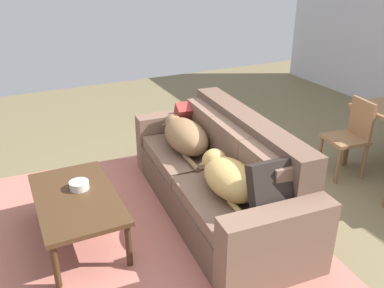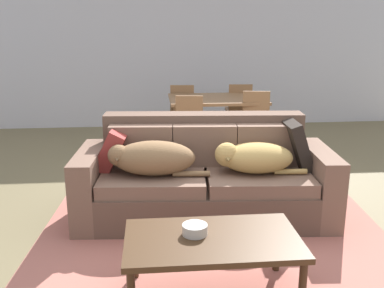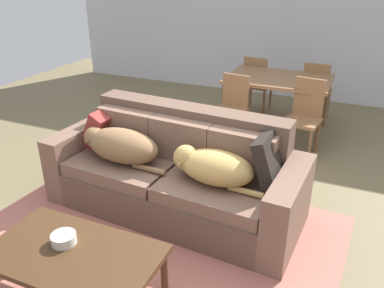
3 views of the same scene
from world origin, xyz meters
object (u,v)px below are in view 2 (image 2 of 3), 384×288
Objects in this scene: coffee_table at (212,244)px; dining_chair_near_right at (256,123)px; dining_table at (217,102)px; couch at (205,179)px; dog_on_left_cushion at (151,158)px; bowl_on_coffee_table at (195,229)px; dog_on_right_cushion at (253,157)px; throw_pillow_by_left_arm at (112,149)px; throw_pillow_by_right_arm at (296,144)px; dining_chair_far_right at (239,108)px; dining_chair_far_left at (182,109)px; dining_chair_near_left at (189,126)px.

dining_chair_near_right reaches higher than coffee_table.
dining_chair_near_right is (0.45, -0.55, -0.19)m from dining_table.
couch is 1.79× the size of dining_table.
dog_on_left_cushion is 1.19m from bowl_on_coffee_table.
throw_pillow_by_left_arm reaches higher than dog_on_right_cushion.
coffee_table is (-0.99, -1.34, -0.29)m from throw_pillow_by_right_arm.
dog_on_right_cushion is at bearing -90.67° from dining_table.
dining_table is 0.75m from dining_chair_far_right.
couch is 2.68× the size of dog_on_left_cushion.
dog_on_right_cushion is at bearing -12.60° from throw_pillow_by_left_arm.
dining_table is (0.95, 2.42, 0.07)m from dog_on_left_cushion.
dining_chair_near_right reaches higher than dog_on_left_cushion.
couch is 5.17× the size of throw_pillow_by_right_arm.
couch reaches higher than dining_chair_far_left.
dining_chair_far_right reaches higher than dog_on_right_cushion.
dining_chair_near_right is (0.91, 0.05, 0.01)m from dining_chair_near_left.
dog_on_right_cushion is 0.61× the size of dining_table.
throw_pillow_by_left_arm is 0.29× the size of dining_table.
dining_table is (0.03, 2.45, 0.08)m from dog_on_right_cushion.
dining_chair_near_left reaches higher than throw_pillow_by_left_arm.
dining_chair_near_right is at bearing 89.09° from throw_pillow_by_right_arm.
coffee_table is 6.80× the size of bowl_on_coffee_table.
dog_on_left_cushion is 1.93× the size of throw_pillow_by_right_arm.
dog_on_right_cushion is at bearing -19.06° from couch.
dog_on_right_cushion is 1.32m from throw_pillow_by_left_arm.
throw_pillow_by_left_arm reaches higher than dining_table.
dining_chair_far_left is at bearing 135.82° from dining_chair_near_right.
couch reaches higher than dining_table.
couch reaches higher than dining_chair_far_right.
bowl_on_coffee_table is at bearing -116.04° from dog_on_right_cushion.
bowl_on_coffee_table is (0.28, -1.15, -0.15)m from dog_on_left_cushion.
dining_chair_far_left is (0.11, 4.24, 0.09)m from coffee_table.
dining_chair_near_right is (1.13, 3.01, 0.02)m from bowl_on_coffee_table.
throw_pillow_by_right_arm reaches higher than dog_on_left_cushion.
dining_chair_near_right reaches higher than dining_table.
throw_pillow_by_left_arm is 2.92m from dining_chair_far_left.
throw_pillow_by_left_arm is 0.44× the size of dining_chair_far_left.
dining_chair_near_right is at bearing 57.02° from dog_on_left_cushion.
dining_chair_far_left is at bearing 106.83° from throw_pillow_by_right_arm.
coffee_table is at bearing 93.44° from dining_chair_far_left.
dining_table is at bearing 61.11° from dining_chair_near_left.
dining_chair_near_right is at bearing 42.35° from throw_pillow_by_left_arm.
throw_pillow_by_left_arm is at bearing 171.30° from dog_on_right_cushion.
throw_pillow_by_left_arm is at bearing 61.13° from dining_chair_far_right.
dining_table is at bearing 81.19° from coffee_table.
throw_pillow_by_right_arm is (1.74, -0.12, 0.03)m from throw_pillow_by_left_arm.
dining_chair_far_right is at bearing 74.89° from bowl_on_coffee_table.
dining_chair_far_right is at bearing -178.54° from dining_chair_far_left.
bowl_on_coffee_table is at bearing -85.93° from dining_chair_near_left.
throw_pillow_by_right_arm is 0.41× the size of coffee_table.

